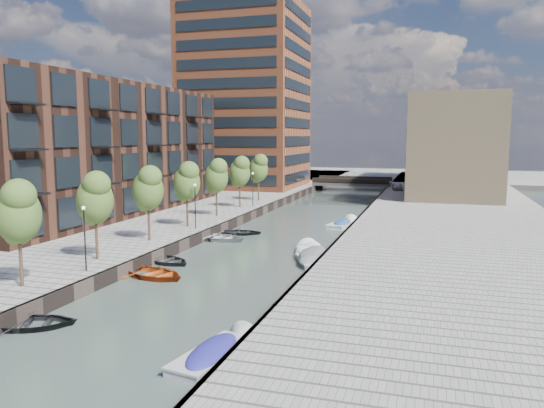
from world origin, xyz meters
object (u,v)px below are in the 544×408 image
at_px(sloop_1, 167,263).
at_px(tree_2, 148,187).
at_px(tree_4, 216,175).
at_px(tree_6, 258,168).
at_px(sloop_0, 32,327).
at_px(tree_1, 95,197).
at_px(sloop_2, 154,277).
at_px(motorboat_1, 309,260).
at_px(car, 397,186).
at_px(bridge, 353,183).
at_px(tree_3, 187,181).
at_px(tree_5, 240,171).
at_px(sloop_4, 241,234).
at_px(motorboat_0, 218,352).
at_px(motorboat_4, 312,254).
at_px(sloop_3, 219,241).
at_px(motorboat_2, 314,257).
at_px(tree_0, 18,211).
at_px(motorboat_3, 344,224).

bearing_deg(sloop_1, tree_2, 68.54).
height_order(tree_4, tree_6, same).
bearing_deg(sloop_0, tree_1, -6.86).
bearing_deg(tree_1, sloop_2, 1.67).
bearing_deg(motorboat_1, car, 86.10).
distance_m(bridge, car, 10.28).
relative_size(bridge, tree_4, 2.18).
xyz_separation_m(tree_3, tree_5, (0.00, 14.00, 0.00)).
height_order(tree_2, sloop_4, tree_2).
bearing_deg(sloop_2, tree_3, 34.75).
relative_size(bridge, tree_1, 2.18).
height_order(tree_1, motorboat_0, tree_1).
bearing_deg(sloop_0, motorboat_4, -52.01).
height_order(sloop_1, motorboat_0, motorboat_0).
xyz_separation_m(tree_6, motorboat_0, (13.44, -45.54, -5.11)).
height_order(tree_3, tree_6, same).
bearing_deg(car, sloop_1, -112.27).
bearing_deg(motorboat_0, tree_1, 141.91).
distance_m(tree_6, motorboat_1, 31.14).
height_order(bridge, tree_3, tree_3).
distance_m(sloop_1, car, 52.28).
height_order(tree_2, motorboat_1, tree_2).
xyz_separation_m(sloop_3, motorboat_2, (9.79, -4.34, 0.10)).
height_order(tree_4, sloop_2, tree_4).
bearing_deg(tree_2, sloop_2, -57.95).
bearing_deg(sloop_3, sloop_0, -174.37).
distance_m(tree_1, motorboat_0, 17.83).
height_order(tree_4, tree_5, same).
bearing_deg(tree_1, sloop_4, 75.35).
relative_size(tree_5, tree_6, 1.00).
bearing_deg(tree_1, tree_3, 90.00).
distance_m(tree_0, tree_6, 42.00).
bearing_deg(sloop_3, tree_0, 176.44).
height_order(bridge, car, bridge).
distance_m(tree_1, tree_3, 14.00).
relative_size(tree_1, motorboat_2, 1.09).
relative_size(sloop_1, car, 1.18).
bearing_deg(sloop_4, motorboat_4, -141.48).
distance_m(tree_2, car, 50.49).
distance_m(tree_3, motorboat_3, 17.41).
xyz_separation_m(bridge, tree_2, (-8.50, -54.00, 3.92)).
bearing_deg(tree_1, motorboat_0, -38.09).
distance_m(tree_3, car, 43.96).
height_order(tree_1, sloop_2, tree_1).
bearing_deg(motorboat_0, tree_2, 127.47).
relative_size(tree_0, sloop_0, 1.35).
xyz_separation_m(tree_4, motorboat_1, (13.29, -13.70, -5.12)).
xyz_separation_m(tree_0, sloop_2, (4.30, 7.13, -5.31)).
xyz_separation_m(motorboat_0, motorboat_3, (-0.36, 34.83, 0.01)).
height_order(sloop_4, car, car).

